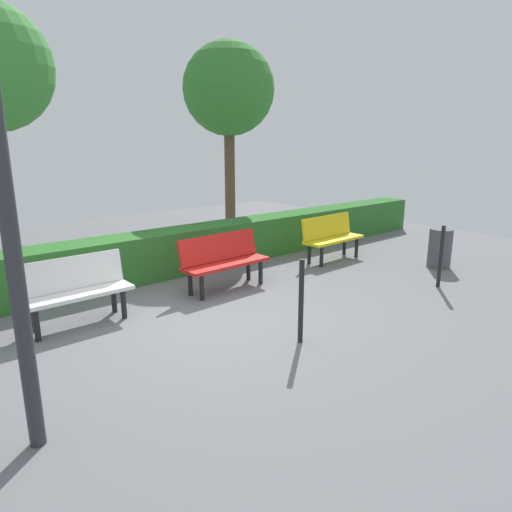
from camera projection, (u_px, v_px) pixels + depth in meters
The scene contains 9 objects.
ground_plane at pixel (197, 318), 6.07m from camera, with size 17.09×17.09×0.00m, color slate.
bench_yellow at pixel (331, 236), 8.91m from camera, with size 1.41×0.50×0.86m.
bench_red at pixel (224, 259), 7.16m from camera, with size 1.49×0.52×0.86m.
bench_white at pixel (74, 288), 5.75m from camera, with size 1.39×0.47×0.86m.
hedge_row at pixel (185, 250), 8.17m from camera, with size 13.09×0.66×0.78m, color #2D6B28.
tree_near at pixel (229, 91), 10.43m from camera, with size 2.10×2.10×4.47m.
railing_post_near at pixel (441, 257), 7.22m from camera, with size 0.06×0.06×1.00m, color black.
railing_post_mid at pixel (301, 302), 5.22m from camera, with size 0.06×0.06×1.00m, color black.
trash_bin at pixel (440, 248), 8.39m from camera, with size 0.41×0.41×0.72m, color #4C4C51.
Camera 1 is at (3.10, 4.82, 2.29)m, focal length 32.05 mm.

